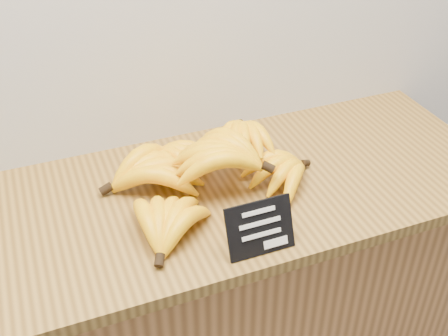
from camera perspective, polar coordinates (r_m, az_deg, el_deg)
counter at (r=1.62m, az=-0.67°, el=-15.69°), size 1.44×0.50×0.90m
counter_top at (r=1.29m, az=-0.81°, el=-2.60°), size 1.36×0.54×0.03m
chalkboard_sign at (r=1.10m, az=3.70°, el=-6.12°), size 0.14×0.05×0.10m
banana_pile at (r=1.25m, az=-2.38°, el=-0.20°), size 0.51×0.39×0.13m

